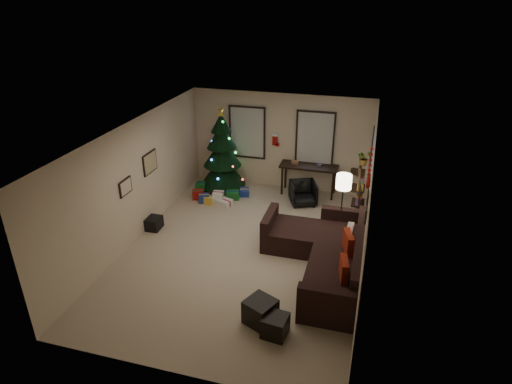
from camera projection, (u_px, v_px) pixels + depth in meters
The scene contains 29 objects.
floor at pixel (244, 250), 9.59m from camera, with size 7.00×7.00×0.00m, color tan.
ceiling at pixel (243, 132), 8.43m from camera, with size 7.00×7.00×0.00m, color white.
wall_back at pixel (281, 142), 12.05m from camera, with size 5.00×5.00×0.00m, color beige.
wall_front at pixel (169, 302), 5.96m from camera, with size 5.00×5.00×0.00m, color beige.
wall_left at pixel (135, 182), 9.61m from camera, with size 7.00×7.00×0.00m, color beige.
wall_right at pixel (367, 210), 8.40m from camera, with size 7.00×7.00×0.00m, color beige.
window_back_left at pixel (247, 132), 12.17m from camera, with size 1.05×0.06×1.50m.
window_back_right at pixel (315, 138), 11.71m from camera, with size 1.05×0.06×1.50m.
window_right_wall at pixel (372, 157), 10.56m from camera, with size 0.06×0.90×1.30m.
christmas_tree at pixel (222, 156), 12.10m from camera, with size 1.28×1.28×2.38m.
presents at pixel (217, 195), 11.80m from camera, with size 1.50×1.01×0.30m.
sofa at pixel (326, 255), 8.85m from camera, with size 2.18×3.15×0.94m.
pillow_red_a at pixel (344, 270), 7.82m from camera, with size 0.12×0.46×0.46m, color maroon.
pillow_red_b at pixel (348, 244), 8.61m from camera, with size 0.13×0.49×0.49m, color maroon.
pillow_cream at pixel (349, 236), 8.90m from camera, with size 0.13×0.44×0.44m, color #C0B09C.
ottoman_near at pixel (260, 311), 7.45m from camera, with size 0.47×0.47×0.45m, color black.
ottoman_far at pixel (275, 326), 7.19m from camera, with size 0.40×0.40×0.38m, color black.
desk at pixel (309, 169), 11.86m from camera, with size 1.57×0.56×0.85m.
desk_chair at pixel (303, 193), 11.48m from camera, with size 0.61×0.57×0.62m, color black.
bookshelf at pixel (359, 198), 10.05m from camera, with size 0.30×0.50×1.69m.
potted_plant at pixel (364, 155), 9.83m from camera, with size 0.41×0.36×0.46m, color #4C4C4C.
floor_lamp at pixel (343, 186), 9.43m from camera, with size 0.34×0.34×1.59m.
art_map at pixel (150, 163), 10.11m from camera, with size 0.04×0.60×0.50m.
art_abstract at pixel (125, 187), 9.20m from camera, with size 0.04×0.45×0.35m.
gallery at pixel (367, 201), 8.25m from camera, with size 0.03×1.25×0.54m.
garland at pixel (369, 171), 8.15m from camera, with size 0.08×1.90×0.30m, color #A5140C, non-canonical shape.
stocking_left at pixel (275, 139), 12.01m from camera, with size 0.20×0.05×0.36m.
stocking_right at pixel (288, 139), 12.02m from camera, with size 0.20×0.05×0.36m.
storage_bin at pixel (149, 223), 10.39m from camera, with size 0.59×0.39×0.29m, color black.
Camera 1 is at (2.42, -7.74, 5.27)m, focal length 30.58 mm.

